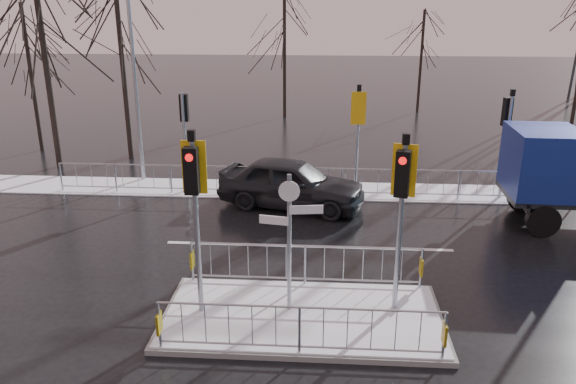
# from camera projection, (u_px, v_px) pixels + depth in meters

# --- Properties ---
(ground) EXTENTS (120.00, 120.00, 0.00)m
(ground) POSITION_uv_depth(u_px,v_px,m) (302.00, 320.00, 12.11)
(ground) COLOR black
(ground) RESTS_ON ground
(snow_verge) EXTENTS (30.00, 2.00, 0.04)m
(snow_verge) POSITION_uv_depth(u_px,v_px,m) (313.00, 190.00, 20.21)
(snow_verge) COLOR white
(snow_verge) RESTS_ON ground
(lane_markings) EXTENTS (8.00, 11.38, 0.01)m
(lane_markings) POSITION_uv_depth(u_px,v_px,m) (302.00, 328.00, 11.79)
(lane_markings) COLOR silver
(lane_markings) RESTS_ON ground
(traffic_island) EXTENTS (6.00, 3.04, 4.15)m
(traffic_island) POSITION_uv_depth(u_px,v_px,m) (302.00, 304.00, 11.99)
(traffic_island) COLOR #60605B
(traffic_island) RESTS_ON ground
(far_kerb_fixtures) EXTENTS (18.00, 0.65, 3.83)m
(far_kerb_fixtures) POSITION_uv_depth(u_px,v_px,m) (321.00, 168.00, 19.39)
(far_kerb_fixtures) COLOR #939AA1
(far_kerb_fixtures) RESTS_ON ground
(car_far_lane) EXTENTS (5.15, 3.09, 1.64)m
(car_far_lane) POSITION_uv_depth(u_px,v_px,m) (292.00, 183.00, 18.45)
(car_far_lane) COLOR black
(car_far_lane) RESTS_ON ground
(flatbed_truck) EXTENTS (6.45, 2.55, 2.95)m
(flatbed_truck) POSITION_uv_depth(u_px,v_px,m) (572.00, 175.00, 16.73)
(flatbed_truck) COLOR black
(flatbed_truck) RESTS_ON ground
(tree_near_a) EXTENTS (4.75, 4.75, 8.97)m
(tree_near_a) POSITION_uv_depth(u_px,v_px,m) (39.00, 11.00, 21.16)
(tree_near_a) COLOR black
(tree_near_a) RESTS_ON ground
(tree_near_b) EXTENTS (4.00, 4.00, 7.55)m
(tree_near_b) POSITION_uv_depth(u_px,v_px,m) (120.00, 36.00, 22.73)
(tree_near_b) COLOR black
(tree_near_b) RESTS_ON ground
(tree_near_c) EXTENTS (3.50, 3.50, 6.61)m
(tree_near_c) POSITION_uv_depth(u_px,v_px,m) (27.00, 49.00, 24.17)
(tree_near_c) COLOR black
(tree_near_c) RESTS_ON ground
(tree_far_a) EXTENTS (3.75, 3.75, 7.08)m
(tree_far_a) POSITION_uv_depth(u_px,v_px,m) (284.00, 31.00, 31.41)
(tree_far_a) COLOR black
(tree_far_a) RESTS_ON ground
(tree_far_b) EXTENTS (3.25, 3.25, 6.14)m
(tree_far_b) POSITION_uv_depth(u_px,v_px,m) (422.00, 41.00, 33.00)
(tree_far_b) COLOR black
(tree_far_b) RESTS_ON ground
(street_lamp_left) EXTENTS (1.25, 0.18, 8.20)m
(street_lamp_left) POSITION_uv_depth(u_px,v_px,m) (135.00, 60.00, 20.01)
(street_lamp_left) COLOR #939AA1
(street_lamp_left) RESTS_ON ground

